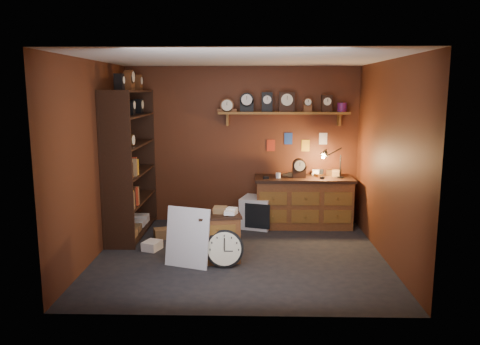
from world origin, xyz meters
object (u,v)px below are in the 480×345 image
at_px(workbench, 304,199).
at_px(shelving_unit, 128,157).
at_px(big_round_clock, 225,249).
at_px(low_cabinet, 219,234).

bearing_deg(workbench, shelving_unit, -170.13).
xyz_separation_m(shelving_unit, big_round_clock, (1.60, -1.41, -1.01)).
relative_size(shelving_unit, workbench, 1.56).
xyz_separation_m(shelving_unit, low_cabinet, (1.51, -1.16, -0.89)).
bearing_deg(shelving_unit, workbench, 9.87).
xyz_separation_m(workbench, big_round_clock, (-1.24, -1.90, -0.23)).
bearing_deg(low_cabinet, workbench, 41.41).
xyz_separation_m(workbench, low_cabinet, (-1.33, -1.65, -0.11)).
height_order(shelving_unit, low_cabinet, shelving_unit).
distance_m(shelving_unit, workbench, 2.99).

